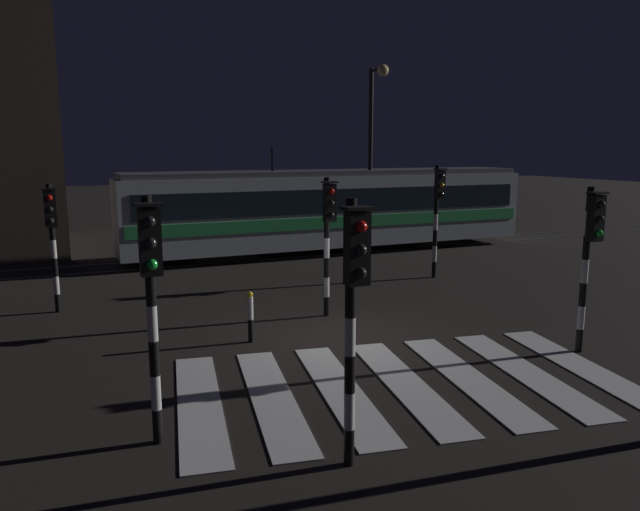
% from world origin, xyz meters
% --- Properties ---
extents(ground_plane, '(120.00, 120.00, 0.00)m').
position_xyz_m(ground_plane, '(0.00, 0.00, 0.00)').
color(ground_plane, black).
extents(rail_near, '(80.00, 0.12, 0.03)m').
position_xyz_m(rail_near, '(0.00, 9.62, 0.01)').
color(rail_near, '#59595E').
rests_on(rail_near, ground).
extents(rail_far, '(80.00, 0.12, 0.03)m').
position_xyz_m(rail_far, '(0.00, 11.05, 0.01)').
color(rail_far, '#59595E').
rests_on(rail_far, ground).
extents(crosswalk_zebra, '(8.47, 5.65, 0.02)m').
position_xyz_m(crosswalk_zebra, '(-0.00, -2.76, 0.01)').
color(crosswalk_zebra, silver).
rests_on(crosswalk_zebra, ground).
extents(traffic_light_corner_near_left, '(0.36, 0.42, 3.50)m').
position_xyz_m(traffic_light_corner_near_left, '(-4.34, -3.31, 2.31)').
color(traffic_light_corner_near_left, black).
rests_on(traffic_light_corner_near_left, ground).
extents(traffic_light_corner_near_right, '(0.36, 0.42, 3.37)m').
position_xyz_m(traffic_light_corner_near_right, '(4.17, -2.75, 2.22)').
color(traffic_light_corner_near_right, black).
rests_on(traffic_light_corner_near_right, ground).
extents(traffic_light_corner_far_left, '(0.36, 0.42, 3.24)m').
position_xyz_m(traffic_light_corner_far_left, '(-5.61, 4.77, 2.14)').
color(traffic_light_corner_far_left, black).
rests_on(traffic_light_corner_far_left, ground).
extents(traffic_light_corner_far_right, '(0.36, 0.42, 3.58)m').
position_xyz_m(traffic_light_corner_far_right, '(5.53, 4.53, 2.36)').
color(traffic_light_corner_far_right, black).
rests_on(traffic_light_corner_far_right, ground).
extents(traffic_light_kerb_mid_left, '(0.36, 0.42, 3.51)m').
position_xyz_m(traffic_light_kerb_mid_left, '(-2.12, -4.92, 2.32)').
color(traffic_light_kerb_mid_left, black).
rests_on(traffic_light_kerb_mid_left, ground).
extents(traffic_light_median_centre, '(0.36, 0.42, 3.42)m').
position_xyz_m(traffic_light_median_centre, '(0.51, 1.75, 2.26)').
color(traffic_light_median_centre, black).
rests_on(traffic_light_median_centre, ground).
extents(street_lamp_trackside_right, '(0.44, 1.21, 7.16)m').
position_xyz_m(street_lamp_trackside_right, '(5.96, 9.65, 4.54)').
color(street_lamp_trackside_right, black).
rests_on(street_lamp_trackside_right, ground).
extents(tram, '(16.55, 2.58, 4.15)m').
position_xyz_m(tram, '(4.50, 10.33, 1.75)').
color(tram, '#B2BCC1').
rests_on(tram, ground).
extents(bollard_island_edge, '(0.12, 0.12, 1.11)m').
position_xyz_m(bollard_island_edge, '(-1.81, 0.59, 0.56)').
color(bollard_island_edge, black).
rests_on(bollard_island_edge, ground).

